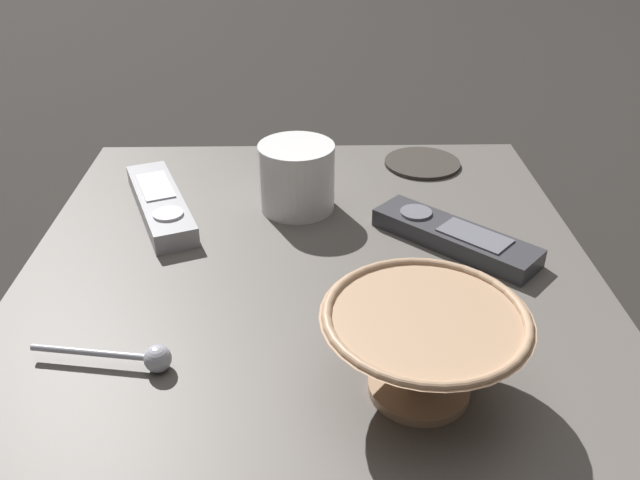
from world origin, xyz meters
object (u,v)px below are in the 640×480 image
(cereal_bowl, at_px, (425,348))
(drink_coaster, at_px, (424,163))
(tv_remote_near, at_px, (456,236))
(coffee_mug, at_px, (299,177))
(tv_remote_far, at_px, (162,203))
(teaspoon, at_px, (145,357))

(cereal_bowl, xyz_separation_m, drink_coaster, (0.44, -0.07, -0.04))
(tv_remote_near, bearing_deg, cereal_bowl, 162.22)
(coffee_mug, distance_m, tv_remote_far, 0.17)
(cereal_bowl, height_order, tv_remote_far, cereal_bowl)
(cereal_bowl, relative_size, coffee_mug, 1.79)
(cereal_bowl, xyz_separation_m, coffee_mug, (0.32, 0.10, -0.00))
(cereal_bowl, bearing_deg, tv_remote_far, 40.84)
(drink_coaster, bearing_deg, tv_remote_near, -179.50)
(cereal_bowl, bearing_deg, teaspoon, 82.27)
(tv_remote_far, bearing_deg, cereal_bowl, -139.16)
(teaspoon, xyz_separation_m, tv_remote_near, (0.20, -0.30, -0.00))
(teaspoon, bearing_deg, tv_remote_far, 7.55)
(teaspoon, bearing_deg, coffee_mug, -23.88)
(coffee_mug, bearing_deg, tv_remote_far, 93.97)
(tv_remote_far, bearing_deg, tv_remote_near, -103.57)
(tv_remote_near, xyz_separation_m, drink_coaster, (0.21, 0.00, -0.01))
(coffee_mug, distance_m, drink_coaster, 0.21)
(drink_coaster, bearing_deg, teaspoon, 143.76)
(teaspoon, distance_m, tv_remote_near, 0.36)
(tv_remote_near, xyz_separation_m, tv_remote_far, (0.08, 0.34, 0.00))
(cereal_bowl, relative_size, drink_coaster, 1.56)
(cereal_bowl, xyz_separation_m, teaspoon, (0.03, 0.23, -0.03))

